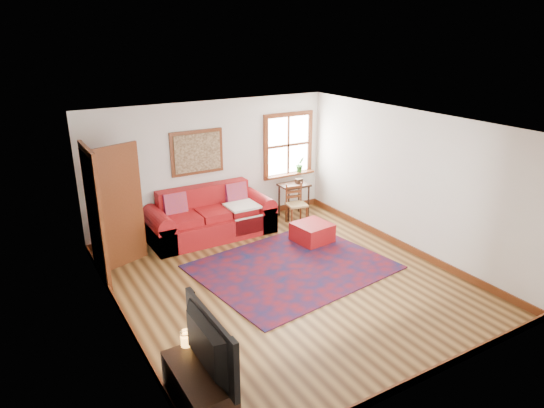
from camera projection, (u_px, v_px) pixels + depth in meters
ground at (286, 281)px, 7.65m from camera, size 5.50×5.50×0.00m
room_envelope at (287, 181)px, 7.10m from camera, size 5.04×5.54×2.52m
window at (290, 151)px, 10.25m from camera, size 1.18×0.20×1.38m
doorway at (109, 209)px, 7.67m from camera, size 0.89×1.08×2.14m
framed_artwork at (197, 152)px, 9.18m from camera, size 1.05×0.07×0.85m
persian_rug at (293, 267)px, 8.09m from camera, size 3.29×2.77×0.02m
red_leather_sofa at (210, 220)px, 9.27m from camera, size 2.37×0.98×0.93m
red_ottoman at (312, 233)px, 9.03m from camera, size 0.69×0.69×0.36m
side_table at (294, 190)px, 10.11m from camera, size 0.60×0.45×0.72m
ladder_back_chair at (296, 203)px, 9.82m from camera, size 0.44×0.43×0.82m
media_cabinet at (199, 393)px, 4.91m from camera, size 0.45×0.99×0.55m
television at (200, 345)px, 4.67m from camera, size 0.15×1.13×0.65m
candle_hurricane at (186, 339)px, 5.17m from camera, size 0.12×0.12×0.18m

